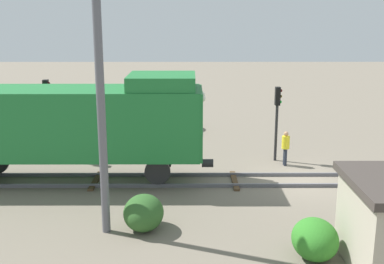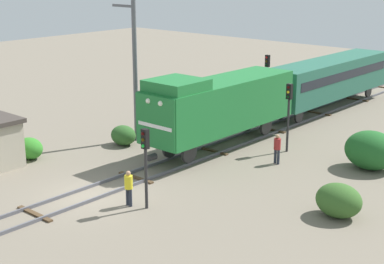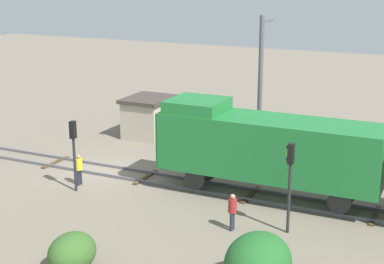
{
  "view_description": "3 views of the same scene",
  "coord_description": "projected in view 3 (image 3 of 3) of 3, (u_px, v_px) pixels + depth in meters",
  "views": [
    {
      "loc": [
        -20.15,
        5.03,
        7.2
      ],
      "look_at": [
        1.3,
        4.96,
        1.95
      ],
      "focal_mm": 45.0,
      "sensor_mm": 36.0,
      "label": 1
    },
    {
      "loc": [
        21.16,
        -16.51,
        10.72
      ],
      "look_at": [
        0.66,
        6.75,
        1.84
      ],
      "focal_mm": 55.0,
      "sensor_mm": 36.0,
      "label": 2
    },
    {
      "loc": [
        26.64,
        18.44,
        11.19
      ],
      "look_at": [
        -0.82,
        5.54,
        2.74
      ],
      "focal_mm": 55.0,
      "sensor_mm": 36.0,
      "label": 3
    }
  ],
  "objects": [
    {
      "name": "relay_hut",
      "position": [
        148.0,
        117.0,
        40.32
      ],
      "size": [
        3.5,
        2.9,
        2.74
      ],
      "color": "#B2A893",
      "rests_on": "ground"
    },
    {
      "name": "bush_far",
      "position": [
        237.0,
        152.0,
        35.13
      ],
      "size": [
        1.69,
        1.38,
        1.23
      ],
      "primitive_type": "ellipsoid",
      "color": "#2E5A26",
      "rests_on": "ground"
    },
    {
      "name": "ground_plane",
      "position": [
        99.0,
        170.0,
        33.78
      ],
      "size": [
        110.8,
        110.8,
        0.0
      ],
      "primitive_type": "plane",
      "color": "#756B5B"
    },
    {
      "name": "worker_near_track",
      "position": [
        79.0,
        167.0,
        31.26
      ],
      "size": [
        0.38,
        0.38,
        1.7
      ],
      "rotation": [
        0.0,
        0.0,
        6.18
      ],
      "color": "#262B38",
      "rests_on": "ground"
    },
    {
      "name": "worker_by_signal",
      "position": [
        232.0,
        209.0,
        25.81
      ],
      "size": [
        0.38,
        0.38,
        1.7
      ],
      "rotation": [
        0.0,
        0.0,
        0.42
      ],
      "color": "#262B38",
      "rests_on": "ground"
    },
    {
      "name": "railway_track",
      "position": [
        99.0,
        169.0,
        33.76
      ],
      "size": [
        2.4,
        73.87,
        0.16
      ],
      "color": "#595960",
      "rests_on": "ground"
    },
    {
      "name": "traffic_signal_mid",
      "position": [
        290.0,
        171.0,
        25.08
      ],
      "size": [
        0.32,
        0.34,
        4.08
      ],
      "color": "#262628",
      "rests_on": "ground"
    },
    {
      "name": "bush_near",
      "position": [
        173.0,
        133.0,
        39.08
      ],
      "size": [
        1.7,
        1.39,
        1.24
      ],
      "primitive_type": "ellipsoid",
      "color": "#307D26",
      "rests_on": "ground"
    },
    {
      "name": "traffic_signal_near",
      "position": [
        73.0,
        143.0,
        29.99
      ],
      "size": [
        0.32,
        0.34,
        3.75
      ],
      "color": "#262628",
      "rests_on": "ground"
    },
    {
      "name": "catenary_mast",
      "position": [
        260.0,
        88.0,
        33.72
      ],
      "size": [
        1.94,
        0.28,
        8.7
      ],
      "color": "#595960",
      "rests_on": "ground"
    },
    {
      "name": "bush_mid",
      "position": [
        72.0,
        252.0,
        22.38
      ],
      "size": [
        2.09,
        1.71,
        1.52
      ],
      "primitive_type": "ellipsoid",
      "color": "#345E26",
      "rests_on": "ground"
    },
    {
      "name": "locomotive",
      "position": [
        265.0,
        145.0,
        28.98
      ],
      "size": [
        2.9,
        11.6,
        4.6
      ],
      "color": "#1E7233",
      "rests_on": "railway_track"
    },
    {
      "name": "bush_back",
      "position": [
        258.0,
        263.0,
        20.99
      ],
      "size": [
        2.91,
        2.38,
        2.12
      ],
      "primitive_type": "ellipsoid",
      "color": "#215D26",
      "rests_on": "ground"
    }
  ]
}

